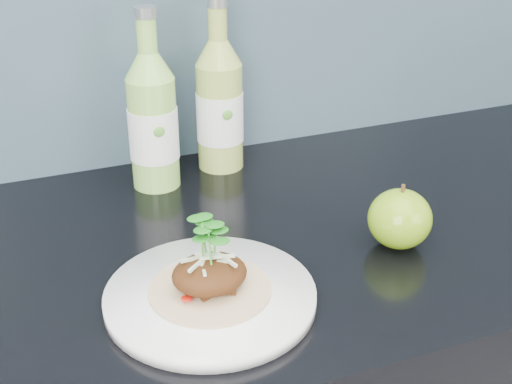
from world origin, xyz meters
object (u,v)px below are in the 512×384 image
(cider_bottle_left, at_px, (153,121))
(cider_bottle_right, at_px, (220,105))
(dinner_plate, at_px, (210,297))
(green_apple, at_px, (400,219))

(cider_bottle_left, distance_m, cider_bottle_right, 0.12)
(cider_bottle_left, bearing_deg, cider_bottle_right, -8.12)
(cider_bottle_left, bearing_deg, dinner_plate, -115.25)
(green_apple, height_order, cider_bottle_left, cider_bottle_left)
(dinner_plate, bearing_deg, cider_bottle_right, 69.21)
(dinner_plate, relative_size, cider_bottle_right, 1.14)
(green_apple, relative_size, cider_bottle_left, 0.36)
(green_apple, relative_size, cider_bottle_right, 0.36)
(dinner_plate, distance_m, green_apple, 0.27)
(dinner_plate, relative_size, green_apple, 3.16)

